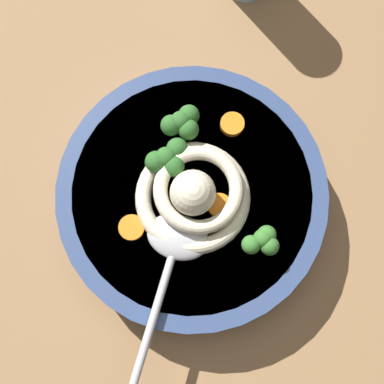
{
  "coord_description": "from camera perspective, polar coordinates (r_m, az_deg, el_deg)",
  "views": [
    {
      "loc": [
        -8.64,
        -7.12,
        56.04
      ],
      "look_at": [
        -1.55,
        0.56,
        8.66
      ],
      "focal_mm": 46.22,
      "sensor_mm": 36.0,
      "label": 1
    }
  ],
  "objects": [
    {
      "name": "carrot_slice_rear",
      "position": [
        0.48,
        3.17,
        -1.58
      ],
      "size": [
        2.37,
        2.37,
        0.76
      ],
      "primitive_type": "cylinder",
      "color": "orange",
      "rests_on": "soup_bowl"
    },
    {
      "name": "broccoli_floret_front",
      "position": [
        0.47,
        -2.85,
        3.79
      ],
      "size": [
        4.14,
        3.56,
        3.27
      ],
      "color": "#7A9E60",
      "rests_on": "soup_bowl"
    },
    {
      "name": "soup_spoon",
      "position": [
        0.47,
        -2.13,
        -6.81
      ],
      "size": [
        16.51,
        11.73,
        1.6
      ],
      "rotation": [
        0.0,
        0.0,
        3.68
      ],
      "color": "#B7B7BC",
      "rests_on": "soup_bowl"
    },
    {
      "name": "carrot_slice_extra_a",
      "position": [
        0.5,
        4.66,
        7.8
      ],
      "size": [
        2.42,
        2.42,
        0.75
      ],
      "primitive_type": "cylinder",
      "color": "orange",
      "rests_on": "soup_bowl"
    },
    {
      "name": "soup_bowl",
      "position": [
        0.51,
        0.0,
        -0.64
      ],
      "size": [
        27.0,
        27.0,
        5.44
      ],
      "color": "#334775",
      "rests_on": "table_slab"
    },
    {
      "name": "noodle_pile",
      "position": [
        0.47,
        0.39,
        -0.38
      ],
      "size": [
        12.28,
        12.04,
        4.94
      ],
      "color": "beige",
      "rests_on": "soup_bowl"
    },
    {
      "name": "carrot_slice_beside_noodles",
      "position": [
        0.48,
        -6.97,
        -4.1
      ],
      "size": [
        2.5,
        2.5,
        0.65
      ],
      "primitive_type": "cylinder",
      "color": "orange",
      "rests_on": "soup_bowl"
    },
    {
      "name": "broccoli_floret_center",
      "position": [
        0.48,
        -1.13,
        7.96
      ],
      "size": [
        4.08,
        3.51,
        3.23
      ],
      "color": "#7A9E60",
      "rests_on": "soup_bowl"
    },
    {
      "name": "broccoli_floret_right",
      "position": [
        0.46,
        7.97,
        -5.77
      ],
      "size": [
        3.54,
        3.05,
        2.8
      ],
      "color": "#7A9E60",
      "rests_on": "soup_bowl"
    },
    {
      "name": "table_slab",
      "position": [
        0.56,
        1.56,
        -0.92
      ],
      "size": [
        111.86,
        111.86,
        3.22
      ],
      "primitive_type": "cube",
      "color": "#936D47",
      "rests_on": "ground"
    }
  ]
}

